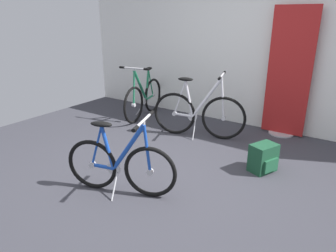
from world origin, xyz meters
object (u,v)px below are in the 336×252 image
backpack_on_floor (264,158)px  display_bike_left (144,97)px  display_bike_right (198,113)px  folding_bike_foreground (120,164)px  floor_banner_stand (288,80)px

backpack_on_floor → display_bike_left: bearing=161.1°
display_bike_left → display_bike_right: 1.25m
folding_bike_foreground → display_bike_right: size_ratio=0.84×
folding_bike_foreground → backpack_on_floor: folding_bike_foreground is taller
floor_banner_stand → display_bike_left: (-2.21, -0.50, -0.47)m
floor_banner_stand → display_bike_left: bearing=-167.2°
floor_banner_stand → display_bike_left: 2.32m
floor_banner_stand → display_bike_right: bearing=-141.7°
backpack_on_floor → display_bike_right: bearing=155.2°
floor_banner_stand → display_bike_right: size_ratio=1.39×
folding_bike_foreground → backpack_on_floor: (1.03, 1.24, -0.15)m
display_bike_left → backpack_on_floor: size_ratio=3.70×
display_bike_left → display_bike_right: size_ratio=0.99×
folding_bike_foreground → display_bike_left: (-1.32, 2.04, 0.04)m
folding_bike_foreground → backpack_on_floor: 1.62m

